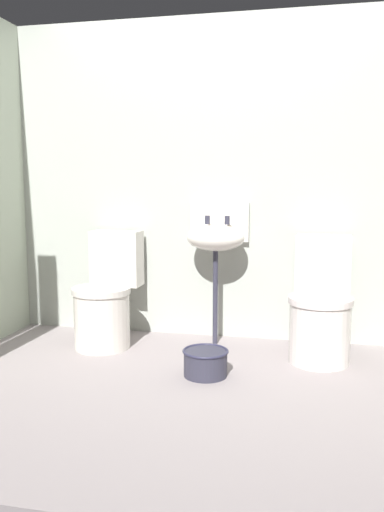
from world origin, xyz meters
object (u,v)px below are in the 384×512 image
(toilet_right, at_px, (321,309))
(toilet_left, at_px, (107,299))
(sink, at_px, (216,237))
(bucket, at_px, (206,362))

(toilet_right, bearing_deg, toilet_left, 3.36)
(sink, bearing_deg, toilet_left, -165.82)
(toilet_right, bearing_deg, sink, -11.40)
(bucket, bearing_deg, sink, 94.36)
(toilet_left, xyz_separation_m, sink, (0.74, 0.19, 0.43))
(toilet_left, relative_size, sink, 0.79)
(toilet_left, bearing_deg, toilet_right, -179.08)
(toilet_left, xyz_separation_m, bucket, (0.80, -0.48, -0.24))
(toilet_left, distance_m, sink, 0.88)
(toilet_left, relative_size, toilet_right, 1.00)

